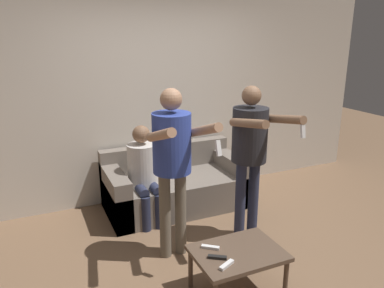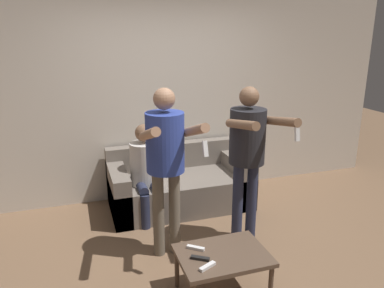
% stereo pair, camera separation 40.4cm
% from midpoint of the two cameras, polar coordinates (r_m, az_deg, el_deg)
% --- Properties ---
extents(ground_plane, '(14.00, 14.00, 0.00)m').
position_cam_midpoint_polar(ground_plane, '(3.77, 0.87, -17.55)').
color(ground_plane, brown).
extents(wall_back, '(6.40, 0.06, 2.70)m').
position_cam_midpoint_polar(wall_back, '(4.85, -8.02, 7.36)').
color(wall_back, beige).
rests_on(wall_back, ground_plane).
extents(couch, '(1.72, 0.87, 0.73)m').
position_cam_midpoint_polar(couch, '(4.74, -5.04, -6.51)').
color(couch, slate).
rests_on(couch, ground_plane).
extents(person_standing_left, '(0.48, 0.74, 1.65)m').
position_cam_midpoint_polar(person_standing_left, '(3.43, -6.34, -1.58)').
color(person_standing_left, '#6B6051').
rests_on(person_standing_left, ground_plane).
extents(person_standing_right, '(0.48, 0.74, 1.63)m').
position_cam_midpoint_polar(person_standing_right, '(3.76, 5.86, -0.17)').
color(person_standing_right, '#282D47').
rests_on(person_standing_right, ground_plane).
extents(person_seated, '(0.34, 0.54, 1.12)m').
position_cam_midpoint_polar(person_seated, '(4.33, -10.02, -3.94)').
color(person_seated, '#282D47').
rests_on(person_seated, ground_plane).
extents(coffee_table, '(0.73, 0.54, 0.40)m').
position_cam_midpoint_polar(coffee_table, '(3.21, 3.26, -16.79)').
color(coffee_table, brown).
rests_on(coffee_table, ground_plane).
extents(remote_near, '(0.15, 0.10, 0.02)m').
position_cam_midpoint_polar(remote_near, '(3.00, 1.27, -18.05)').
color(remote_near, white).
rests_on(remote_near, coffee_table).
extents(remote_mid, '(0.15, 0.11, 0.02)m').
position_cam_midpoint_polar(remote_mid, '(3.08, -0.03, -16.98)').
color(remote_mid, black).
rests_on(remote_mid, coffee_table).
extents(remote_far, '(0.14, 0.12, 0.02)m').
position_cam_midpoint_polar(remote_far, '(3.20, -0.94, -15.57)').
color(remote_far, white).
rests_on(remote_far, coffee_table).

